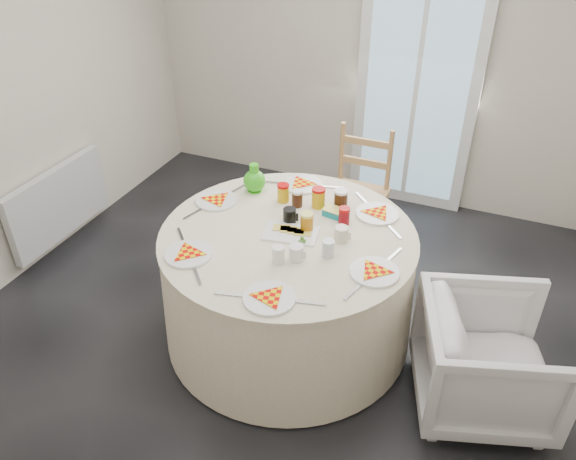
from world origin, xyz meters
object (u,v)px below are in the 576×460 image
at_px(table, 288,286).
at_px(green_pitcher, 254,178).
at_px(armchair, 490,353).
at_px(radiator, 59,203).
at_px(wooden_chair, 356,196).

relative_size(table, green_pitcher, 8.25).
xyz_separation_m(table, armchair, (1.23, -0.11, 0.02)).
distance_m(radiator, green_pitcher, 1.71).
bearing_deg(table, wooden_chair, 84.29).
height_order(radiator, wooden_chair, wooden_chair).
bearing_deg(table, armchair, -5.20).
relative_size(radiator, table, 0.64).
height_order(radiator, table, table).
bearing_deg(radiator, green_pitcher, 4.96).
bearing_deg(green_pitcher, armchair, -36.75).
bearing_deg(wooden_chair, green_pitcher, -125.68).
relative_size(armchair, green_pitcher, 3.86).
distance_m(radiator, armchair, 3.28).
distance_m(table, green_pitcher, 0.74).
relative_size(radiator, armchair, 1.36).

